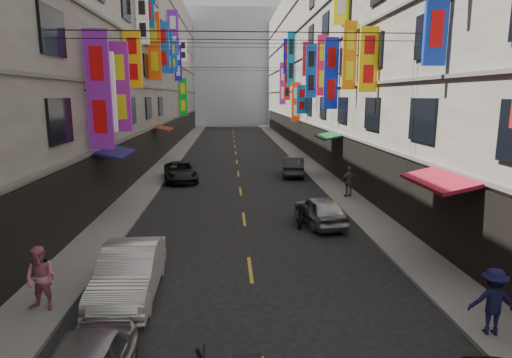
{
  "coord_description": "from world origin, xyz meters",
  "views": [
    {
      "loc": [
        -0.66,
        4.51,
        5.73
      ],
      "look_at": [
        -0.13,
        12.89,
        4.09
      ],
      "focal_mm": 30.0,
      "sensor_mm": 36.0,
      "label": 1
    }
  ],
  "objects": [
    {
      "name": "car_right_mid",
      "position": [
        3.42,
        22.97,
        0.66
      ],
      "size": [
        2.04,
        4.03,
        1.32
      ],
      "primitive_type": "imported",
      "rotation": [
        0.0,
        0.0,
        3.27
      ],
      "color": "#A6A6AA",
      "rests_on": "ground"
    },
    {
      "name": "car_left_far",
      "position": [
        -4.0,
        33.53,
        0.65
      ],
      "size": [
        2.89,
        4.99,
        1.31
      ],
      "primitive_type": "imported",
      "rotation": [
        0.0,
        0.0,
        0.16
      ],
      "color": "black",
      "rests_on": "ground"
    },
    {
      "name": "haze_block",
      "position": [
        0.0,
        92.0,
        11.0
      ],
      "size": [
        18.0,
        8.0,
        22.0
      ],
      "primitive_type": "cube",
      "color": "#B1BAC5",
      "rests_on": "ground"
    },
    {
      "name": "building_row_left",
      "position": [
        -11.99,
        42.0,
        9.49
      ],
      "size": [
        10.14,
        90.0,
        19.0
      ],
      "color": "gray",
      "rests_on": "ground"
    },
    {
      "name": "sidewalk_right",
      "position": [
        6.0,
        42.0,
        0.06
      ],
      "size": [
        2.0,
        90.0,
        0.12
      ],
      "primitive_type": "cube",
      "color": "slate",
      "rests_on": "ground"
    },
    {
      "name": "street_awnings",
      "position": [
        -1.26,
        26.0,
        3.0
      ],
      "size": [
        13.99,
        35.2,
        0.41
      ],
      "color": "#155023",
      "rests_on": "ground"
    },
    {
      "name": "pedestrian_rfar",
      "position": [
        6.06,
        27.71,
        0.99
      ],
      "size": [
        1.13,
        0.8,
        1.74
      ],
      "primitive_type": "imported",
      "rotation": [
        0.0,
        0.0,
        3.37
      ],
      "color": "#5F5F62",
      "rests_on": "sidewalk_right"
    },
    {
      "name": "pedestrian_lfar",
      "position": [
        -5.66,
        15.41,
        0.99
      ],
      "size": [
        0.95,
        0.75,
        1.75
      ],
      "primitive_type": "imported",
      "rotation": [
        0.0,
        0.0,
        -0.22
      ],
      "color": "#D06E8B",
      "rests_on": "sidewalk_left"
    },
    {
      "name": "shop_signage",
      "position": [
        -0.08,
        35.24,
        8.97
      ],
      "size": [
        14.0,
        55.0,
        11.85
      ],
      "color": "#0E46A9",
      "rests_on": "ground"
    },
    {
      "name": "pedestrian_rnear",
      "position": [
        5.56,
        13.54,
        0.94
      ],
      "size": [
        1.15,
        0.77,
        1.63
      ],
      "primitive_type": "imported",
      "rotation": [
        0.0,
        0.0,
        2.91
      ],
      "color": "#16153C",
      "rests_on": "sidewalk_right"
    },
    {
      "name": "building_row_right",
      "position": [
        11.99,
        42.0,
        9.49
      ],
      "size": [
        10.14,
        90.0,
        19.0
      ],
      "color": "#ACA390",
      "rests_on": "ground"
    },
    {
      "name": "lane_markings",
      "position": [
        0.0,
        39.0,
        0.0
      ],
      "size": [
        0.12,
        80.2,
        0.01
      ],
      "color": "gold",
      "rests_on": "ground"
    },
    {
      "name": "car_left_mid",
      "position": [
        -3.58,
        16.32,
        0.74
      ],
      "size": [
        1.68,
        4.52,
        1.48
      ],
      "primitive_type": "imported",
      "rotation": [
        0.0,
        0.0,
        0.03
      ],
      "color": "silver",
      "rests_on": "ground"
    },
    {
      "name": "overhead_cables",
      "position": [
        0.0,
        30.0,
        8.8
      ],
      "size": [
        14.0,
        38.04,
        1.24
      ],
      "color": "black",
      "rests_on": "ground"
    },
    {
      "name": "car_right_far",
      "position": [
        4.0,
        35.0,
        0.69
      ],
      "size": [
        2.05,
        4.36,
        1.38
      ],
      "primitive_type": "imported",
      "rotation": [
        0.0,
        0.0,
        3.0
      ],
      "color": "#292A31",
      "rests_on": "ground"
    },
    {
      "name": "scooter_far_right",
      "position": [
        2.49,
        23.04,
        0.44
      ],
      "size": [
        0.58,
        1.8,
        1.14
      ],
      "rotation": [
        0.0,
        0.0,
        2.99
      ],
      "color": "black",
      "rests_on": "ground"
    },
    {
      "name": "sidewalk_left",
      "position": [
        -6.0,
        42.0,
        0.06
      ],
      "size": [
        2.0,
        90.0,
        0.12
      ],
      "primitive_type": "cube",
      "color": "slate",
      "rests_on": "ground"
    }
  ]
}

